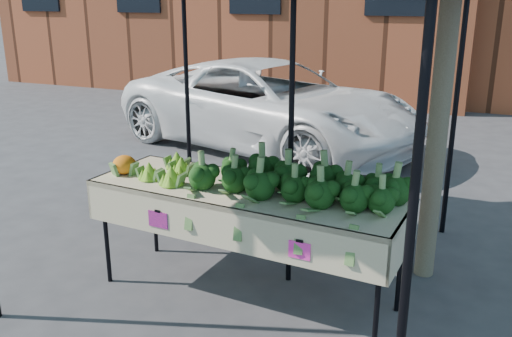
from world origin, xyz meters
name	(u,v)px	position (x,y,z in m)	size (l,w,h in m)	color
ground	(267,306)	(0.00, 0.00, 0.00)	(90.00, 90.00, 0.00)	#323235
table	(246,243)	(-0.21, 0.09, 0.45)	(2.45, 0.97, 0.90)	beige
canopy	(254,114)	(-0.34, 0.54, 1.37)	(3.16, 3.16, 2.74)	black
broccoli_heap	(296,177)	(0.17, 0.12, 1.03)	(1.61, 0.58, 0.27)	black
romanesco_cluster	(171,164)	(-0.88, 0.13, 1.00)	(0.44, 0.58, 0.21)	#82BD28
cauliflower_pair	(124,163)	(-1.27, 0.04, 0.99)	(0.21, 0.21, 0.19)	orange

